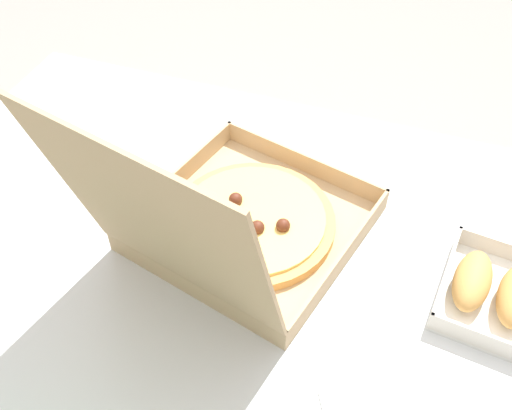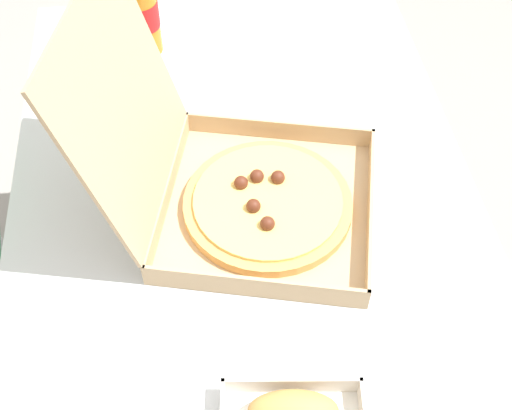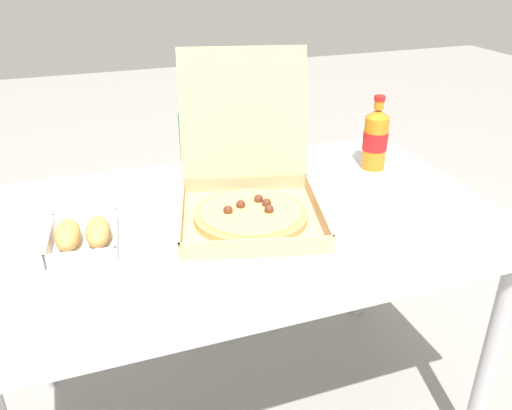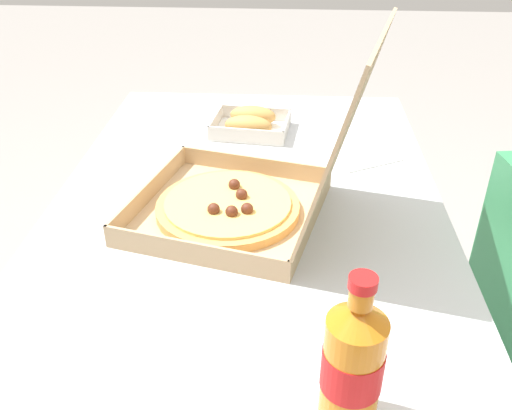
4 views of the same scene
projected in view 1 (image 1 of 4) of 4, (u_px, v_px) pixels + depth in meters
The scene contains 3 objects.
dining_table at pixel (253, 272), 1.04m from camera, with size 1.30×0.80×0.70m.
pizza_box_open at pixel (238, 223), 0.95m from camera, with size 0.44×0.51×0.38m.
bread_side_box at pixel (493, 290), 0.89m from camera, with size 0.17×0.21×0.06m.
Camera 1 is at (-0.22, 0.59, 1.47)m, focal length 41.03 mm.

